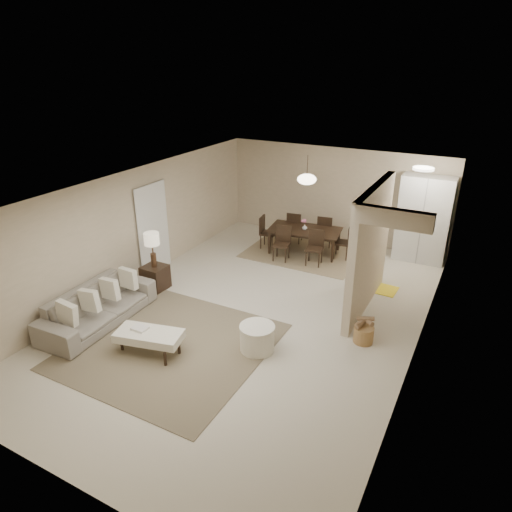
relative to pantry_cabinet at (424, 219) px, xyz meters
The scene contains 22 objects.
floor 4.88m from the pantry_cabinet, 119.52° to the right, with size 9.00×9.00×0.00m, color beige.
ceiling 4.98m from the pantry_cabinet, 119.52° to the right, with size 9.00×9.00×0.00m, color white.
back_wall 2.38m from the pantry_cabinet, behind, with size 6.00×6.00×0.00m, color #B9AA8C.
left_wall 6.77m from the pantry_cabinet, 142.20° to the right, with size 9.00×9.00×0.00m, color #B9AA8C.
right_wall 4.21m from the pantry_cabinet, 81.10° to the right, with size 9.00×9.00×0.00m, color #B9AA8C.
partition 2.96m from the pantry_cabinet, 100.74° to the right, with size 0.15×2.50×2.50m, color #B9AA8C.
doorway 6.40m from the pantry_cabinet, 146.29° to the right, with size 0.04×0.90×2.04m, color black.
pantry_cabinet is the anchor object (origin of this frame).
flush_light 1.70m from the pantry_cabinet, 93.01° to the right, with size 0.44×0.44×0.05m, color white.
living_rug 6.71m from the pantry_cabinet, 118.14° to the right, with size 3.20×3.20×0.01m, color brown.
sofa 7.60m from the pantry_cabinet, 129.39° to the right, with size 0.91×2.34×0.68m, color gray.
ottoman_bench 7.03m from the pantry_cabinet, 118.43° to the right, with size 1.20×0.76×0.40m.
side_table 6.43m from the pantry_cabinet, 138.14° to the right, with size 0.48×0.48×0.53m, color black.
table_lamp 6.38m from the pantry_cabinet, 138.14° to the right, with size 0.32×0.32×0.76m.
round_pouf 5.58m from the pantry_cabinet, 108.47° to the right, with size 0.61×0.61×0.47m, color silver.
wicker_basket 4.25m from the pantry_cabinet, 92.87° to the right, with size 0.35×0.35×0.30m, color olive.
dining_rug 3.02m from the pantry_cabinet, 160.65° to the right, with size 2.80×2.10×0.01m, color #8E7958.
dining_table 2.92m from the pantry_cabinet, 160.65° to the right, with size 1.79×1.00×0.63m, color black.
dining_chairs 2.90m from the pantry_cabinet, 160.65° to the right, with size 2.33×1.82×0.86m.
vase 2.85m from the pantry_cabinet, 160.65° to the right, with size 0.13×0.13×0.14m, color white.
yellow_mat 2.32m from the pantry_cabinet, 104.63° to the right, with size 0.88×0.54×0.01m, color yellow.
pendant_light 2.96m from the pantry_cabinet, 160.65° to the right, with size 0.46×0.46×0.71m.
Camera 1 is at (3.64, -6.87, 4.64)m, focal length 32.00 mm.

